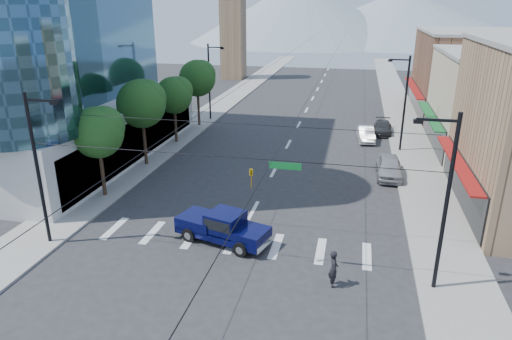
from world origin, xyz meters
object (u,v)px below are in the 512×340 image
object	(u,v)px
parked_car_near	(389,167)
parked_car_far	(383,127)
parked_car_mid	(366,134)
pickup_truck	(222,226)
pedestrian	(334,268)

from	to	relation	value
parked_car_near	parked_car_far	size ratio (longest dim) A/B	1.08
parked_car_far	parked_car_mid	bearing A→B (deg)	-116.89
pickup_truck	pedestrian	size ratio (longest dim) A/B	3.07
pedestrian	parked_car_near	world-z (taller)	pedestrian
parked_car_near	parked_car_far	xyz separation A→B (m)	(0.00, 13.54, -0.18)
parked_car_near	parked_car_mid	bearing A→B (deg)	99.18
pickup_truck	parked_car_far	bearing A→B (deg)	85.13
pickup_truck	pedestrian	world-z (taller)	pedestrian
pickup_truck	parked_car_mid	size ratio (longest dim) A/B	1.37
pickup_truck	parked_car_near	distance (m)	16.79
pickup_truck	parked_car_mid	bearing A→B (deg)	86.30
parked_car_far	parked_car_near	bearing A→B (deg)	-88.25
parked_car_far	pedestrian	bearing A→B (deg)	-94.95
pedestrian	parked_car_far	world-z (taller)	pedestrian
parked_car_mid	parked_car_far	bearing A→B (deg)	55.46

